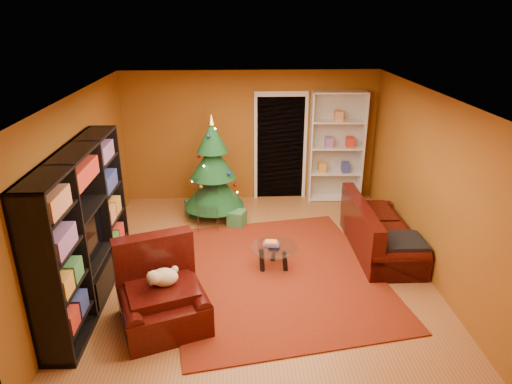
{
  "coord_description": "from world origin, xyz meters",
  "views": [
    {
      "loc": [
        -0.3,
        -6.1,
        3.65
      ],
      "look_at": [
        0.0,
        0.4,
        1.05
      ],
      "focal_mm": 32.0,
      "sensor_mm": 36.0,
      "label": 1
    }
  ],
  "objects_px": {
    "coffee_table": "(274,257)",
    "rug": "(276,274)",
    "christmas_tree": "(213,169)",
    "media_unit": "(83,229)",
    "armchair": "(162,295)",
    "sofa": "(382,227)",
    "gift_box_red": "(202,205)",
    "white_bookshelf": "(336,147)",
    "gift_box_teal": "(194,208)",
    "dog": "(164,277)",
    "acrylic_chair": "(207,208)",
    "gift_box_green": "(237,218)"
  },
  "relations": [
    {
      "from": "media_unit",
      "to": "dog",
      "type": "relative_size",
      "value": 6.75
    },
    {
      "from": "rug",
      "to": "dog",
      "type": "bearing_deg",
      "value": -145.03
    },
    {
      "from": "gift_box_green",
      "to": "gift_box_red",
      "type": "relative_size",
      "value": 1.28
    },
    {
      "from": "white_bookshelf",
      "to": "armchair",
      "type": "distance_m",
      "value": 4.95
    },
    {
      "from": "christmas_tree",
      "to": "media_unit",
      "type": "bearing_deg",
      "value": -121.7
    },
    {
      "from": "media_unit",
      "to": "gift_box_red",
      "type": "xyz_separation_m",
      "value": [
        1.3,
        2.83,
        -0.92
      ]
    },
    {
      "from": "media_unit",
      "to": "gift_box_red",
      "type": "bearing_deg",
      "value": 66.05
    },
    {
      "from": "media_unit",
      "to": "gift_box_teal",
      "type": "relative_size",
      "value": 9.41
    },
    {
      "from": "armchair",
      "to": "acrylic_chair",
      "type": "xyz_separation_m",
      "value": [
        0.4,
        2.68,
        -0.02
      ]
    },
    {
      "from": "gift_box_red",
      "to": "coffee_table",
      "type": "relative_size",
      "value": 0.31
    },
    {
      "from": "christmas_tree",
      "to": "sofa",
      "type": "distance_m",
      "value": 3.13
    },
    {
      "from": "dog",
      "to": "coffee_table",
      "type": "distance_m",
      "value": 1.92
    },
    {
      "from": "armchair",
      "to": "sofa",
      "type": "relative_size",
      "value": 0.56
    },
    {
      "from": "rug",
      "to": "gift_box_red",
      "type": "distance_m",
      "value": 2.68
    },
    {
      "from": "armchair",
      "to": "dog",
      "type": "height_order",
      "value": "armchair"
    },
    {
      "from": "sofa",
      "to": "white_bookshelf",
      "type": "bearing_deg",
      "value": 8.26
    },
    {
      "from": "white_bookshelf",
      "to": "sofa",
      "type": "relative_size",
      "value": 1.16
    },
    {
      "from": "christmas_tree",
      "to": "white_bookshelf",
      "type": "height_order",
      "value": "white_bookshelf"
    },
    {
      "from": "rug",
      "to": "armchair",
      "type": "xyz_separation_m",
      "value": [
        -1.49,
        -1.08,
        0.42
      ]
    },
    {
      "from": "media_unit",
      "to": "coffee_table",
      "type": "height_order",
      "value": "media_unit"
    },
    {
      "from": "sofa",
      "to": "coffee_table",
      "type": "relative_size",
      "value": 2.72
    },
    {
      "from": "gift_box_teal",
      "to": "dog",
      "type": "xyz_separation_m",
      "value": [
        -0.08,
        -3.22,
        0.49
      ]
    },
    {
      "from": "gift_box_green",
      "to": "white_bookshelf",
      "type": "xyz_separation_m",
      "value": [
        2.01,
        1.17,
        0.96
      ]
    },
    {
      "from": "gift_box_green",
      "to": "acrylic_chair",
      "type": "xyz_separation_m",
      "value": [
        -0.53,
        -0.09,
        0.26
      ]
    },
    {
      "from": "media_unit",
      "to": "dog",
      "type": "height_order",
      "value": "media_unit"
    },
    {
      "from": "acrylic_chair",
      "to": "rug",
      "type": "bearing_deg",
      "value": -60.35
    },
    {
      "from": "white_bookshelf",
      "to": "sofa",
      "type": "xyz_separation_m",
      "value": [
        0.31,
        -2.2,
        -0.68
      ]
    },
    {
      "from": "christmas_tree",
      "to": "white_bookshelf",
      "type": "relative_size",
      "value": 0.87
    },
    {
      "from": "gift_box_teal",
      "to": "gift_box_red",
      "type": "xyz_separation_m",
      "value": [
        0.14,
        0.17,
        -0.03
      ]
    },
    {
      "from": "gift_box_green",
      "to": "gift_box_red",
      "type": "bearing_deg",
      "value": 134.29
    },
    {
      "from": "christmas_tree",
      "to": "coffee_table",
      "type": "height_order",
      "value": "christmas_tree"
    },
    {
      "from": "coffee_table",
      "to": "rug",
      "type": "bearing_deg",
      "value": -84.43
    },
    {
      "from": "gift_box_teal",
      "to": "acrylic_chair",
      "type": "height_order",
      "value": "acrylic_chair"
    },
    {
      "from": "media_unit",
      "to": "gift_box_green",
      "type": "distance_m",
      "value": 3.05
    },
    {
      "from": "gift_box_red",
      "to": "dog",
      "type": "xyz_separation_m",
      "value": [
        -0.22,
        -3.39,
        0.52
      ]
    },
    {
      "from": "sofa",
      "to": "acrylic_chair",
      "type": "distance_m",
      "value": 3.0
    },
    {
      "from": "white_bookshelf",
      "to": "gift_box_red",
      "type": "bearing_deg",
      "value": -166.87
    },
    {
      "from": "christmas_tree",
      "to": "gift_box_red",
      "type": "xyz_separation_m",
      "value": [
        -0.26,
        0.31,
        -0.85
      ]
    },
    {
      "from": "dog",
      "to": "coffee_table",
      "type": "xyz_separation_m",
      "value": [
        1.44,
        1.2,
        -0.45
      ]
    },
    {
      "from": "acrylic_chair",
      "to": "dog",
      "type": "bearing_deg",
      "value": -102.71
    },
    {
      "from": "rug",
      "to": "dog",
      "type": "height_order",
      "value": "dog"
    },
    {
      "from": "media_unit",
      "to": "gift_box_teal",
      "type": "height_order",
      "value": "media_unit"
    },
    {
      "from": "gift_box_red",
      "to": "white_bookshelf",
      "type": "distance_m",
      "value": 2.9
    },
    {
      "from": "rug",
      "to": "gift_box_green",
      "type": "height_order",
      "value": "gift_box_green"
    },
    {
      "from": "gift_box_teal",
      "to": "acrylic_chair",
      "type": "bearing_deg",
      "value": -64.5
    },
    {
      "from": "gift_box_red",
      "to": "coffee_table",
      "type": "bearing_deg",
      "value": -60.89
    },
    {
      "from": "rug",
      "to": "white_bookshelf",
      "type": "xyz_separation_m",
      "value": [
        1.45,
        2.85,
        1.1
      ]
    },
    {
      "from": "white_bookshelf",
      "to": "armchair",
      "type": "relative_size",
      "value": 2.08
    },
    {
      "from": "armchair",
      "to": "coffee_table",
      "type": "relative_size",
      "value": 1.52
    },
    {
      "from": "gift_box_teal",
      "to": "gift_box_green",
      "type": "distance_m",
      "value": 0.97
    }
  ]
}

